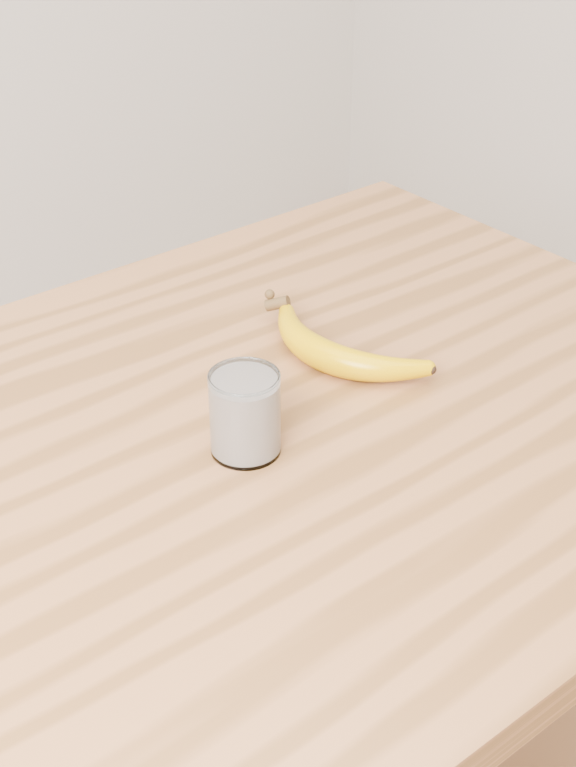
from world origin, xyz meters
TOP-DOWN VIEW (x-y plane):
  - table at (0.00, 0.00)m, footprint 1.20×0.80m
  - smoothie_glass at (0.02, -0.02)m, footprint 0.07×0.07m
  - banana at (0.18, 0.04)m, footprint 0.16×0.30m

SIDE VIEW (x-z plane):
  - table at x=0.00m, z-range 0.32..1.22m
  - banana at x=0.18m, z-range 0.90..0.94m
  - smoothie_glass at x=0.02m, z-range 0.90..0.98m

